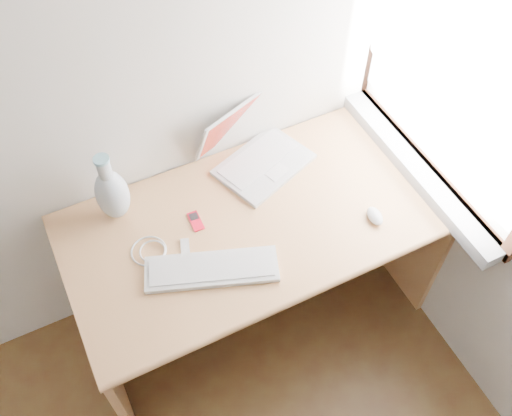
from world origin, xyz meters
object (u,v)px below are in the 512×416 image
laptop (259,149)px  external_keyboard (212,269)px  desk (247,233)px  vase (112,193)px

laptop → external_keyboard: laptop is taller
desk → laptop: (0.14, 0.18, 0.28)m
laptop → external_keyboard: size_ratio=0.88×
vase → external_keyboard: bearing=-60.8°
desk → vase: vase is taller
laptop → external_keyboard: 0.56m
desk → external_keyboard: bearing=-137.3°
external_keyboard → vase: size_ratio=1.56×
desk → external_keyboard: (-0.24, -0.22, 0.23)m
external_keyboard → desk: bearing=63.0°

